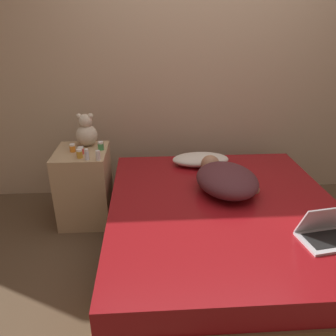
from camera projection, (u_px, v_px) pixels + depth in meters
ground_plane at (220, 260)px, 2.47m from camera, size 12.00×12.00×0.00m
wall_back at (202, 62)px, 3.02m from camera, size 8.00×0.06×2.60m
bed at (222, 233)px, 2.37m from camera, size 1.62×1.82×0.49m
nightstand at (85, 186)px, 2.88m from camera, size 0.43×0.49×0.65m
pillow at (201, 159)px, 2.86m from camera, size 0.49×0.26×0.10m
person_lying at (226, 179)px, 2.42m from camera, size 0.53×0.71×0.19m
laptop at (327, 232)px, 1.88m from camera, size 0.34×0.26×0.21m
teddy_bear at (86, 132)px, 2.82m from camera, size 0.19×0.19×0.28m
bottle_red at (81, 151)px, 2.67m from camera, size 0.05×0.05×0.06m
bottle_orange at (72, 148)px, 2.71m from camera, size 0.05×0.05×0.07m
bottle_clear at (87, 155)px, 2.55m from camera, size 0.03×0.03×0.09m
bottle_white at (98, 155)px, 2.54m from camera, size 0.04×0.04×0.08m
bottle_green at (101, 146)px, 2.75m from camera, size 0.05×0.05×0.07m
bottle_amber at (79, 154)px, 2.59m from camera, size 0.05×0.05×0.07m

